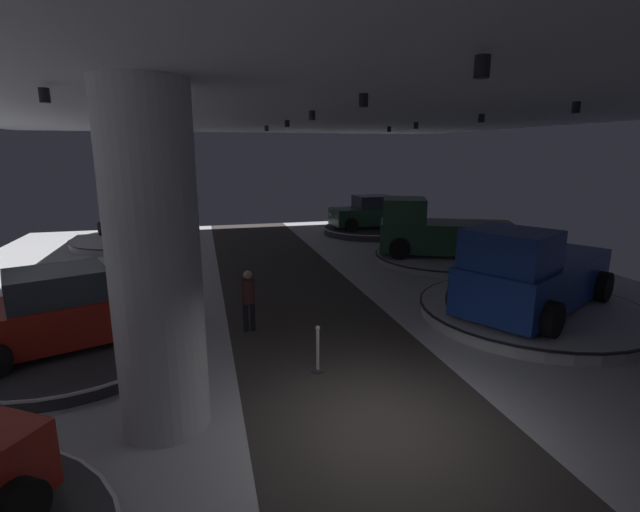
# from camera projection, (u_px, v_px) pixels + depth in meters

# --- Properties ---
(ground) EXTENTS (24.00, 44.00, 0.06)m
(ground) POSITION_uv_depth(u_px,v_px,m) (382.00, 429.00, 7.61)
(ground) COLOR #B2B2B7
(ceiling_with_spotlights) EXTENTS (24.00, 44.00, 0.39)m
(ceiling_with_spotlights) POSITION_uv_depth(u_px,v_px,m) (394.00, 72.00, 6.35)
(ceiling_with_spotlights) COLOR silver
(column_left) EXTENTS (1.40, 1.40, 5.50)m
(column_left) POSITION_uv_depth(u_px,v_px,m) (155.00, 265.00, 7.12)
(column_left) COLOR silver
(column_left) RESTS_ON ground
(display_platform_mid_right) EXTENTS (6.02, 6.02, 0.35)m
(display_platform_mid_right) POSITION_uv_depth(u_px,v_px,m) (531.00, 311.00, 12.55)
(display_platform_mid_right) COLOR #B7B7BC
(display_platform_mid_right) RESTS_ON ground
(pickup_truck_mid_right) EXTENTS (5.66, 4.50, 2.30)m
(pickup_truck_mid_right) POSITION_uv_depth(u_px,v_px,m) (531.00, 275.00, 12.09)
(pickup_truck_mid_right) COLOR navy
(pickup_truck_mid_right) RESTS_ON display_platform_mid_right
(display_platform_deep_right) EXTENTS (5.07, 5.07, 0.36)m
(display_platform_deep_right) POSITION_uv_depth(u_px,v_px,m) (369.00, 230.00, 25.24)
(display_platform_deep_right) COLOR #333338
(display_platform_deep_right) RESTS_ON ground
(display_car_deep_right) EXTENTS (4.30, 2.36, 1.71)m
(display_car_deep_right) POSITION_uv_depth(u_px,v_px,m) (370.00, 213.00, 25.04)
(display_car_deep_right) COLOR #2D5638
(display_car_deep_right) RESTS_ON display_platform_deep_right
(display_platform_far_right) EXTENTS (5.68, 5.68, 0.26)m
(display_platform_far_right) POSITION_uv_depth(u_px,v_px,m) (444.00, 257.00, 19.09)
(display_platform_far_right) COLOR #B7B7BC
(display_platform_far_right) RESTS_ON ground
(pickup_truck_far_right) EXTENTS (5.70, 4.20, 2.30)m
(pickup_truck_far_right) POSITION_uv_depth(u_px,v_px,m) (437.00, 232.00, 18.90)
(pickup_truck_far_right) COLOR #2D5638
(pickup_truck_far_right) RESTS_ON display_platform_far_right
(display_platform_deep_left) EXTENTS (5.52, 5.52, 0.35)m
(display_platform_deep_left) POSITION_uv_depth(u_px,v_px,m) (131.00, 241.00, 22.29)
(display_platform_deep_left) COLOR #B7B7BC
(display_platform_deep_left) RESTS_ON ground
(display_car_deep_left) EXTENTS (3.39, 4.57, 1.71)m
(display_car_deep_left) POSITION_uv_depth(u_px,v_px,m) (130.00, 222.00, 22.06)
(display_car_deep_left) COLOR silver
(display_car_deep_left) RESTS_ON display_platform_deep_left
(display_platform_mid_left) EXTENTS (4.91, 4.91, 0.30)m
(display_platform_mid_left) POSITION_uv_depth(u_px,v_px,m) (73.00, 348.00, 10.25)
(display_platform_mid_left) COLOR #333338
(display_platform_mid_left) RESTS_ON ground
(display_car_mid_left) EXTENTS (4.56, 3.31, 1.71)m
(display_car_mid_left) POSITION_uv_depth(u_px,v_px,m) (67.00, 311.00, 10.03)
(display_car_mid_left) COLOR maroon
(display_car_mid_left) RESTS_ON display_platform_mid_left
(visitor_walking_near) EXTENTS (0.32, 0.32, 1.59)m
(visitor_walking_near) POSITION_uv_depth(u_px,v_px,m) (248.00, 297.00, 11.48)
(visitor_walking_near) COLOR black
(visitor_walking_near) RESTS_ON ground
(stanchion_a) EXTENTS (0.28, 0.28, 1.01)m
(stanchion_a) POSITION_uv_depth(u_px,v_px,m) (318.00, 355.00, 9.47)
(stanchion_a) COLOR #333338
(stanchion_a) RESTS_ON ground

